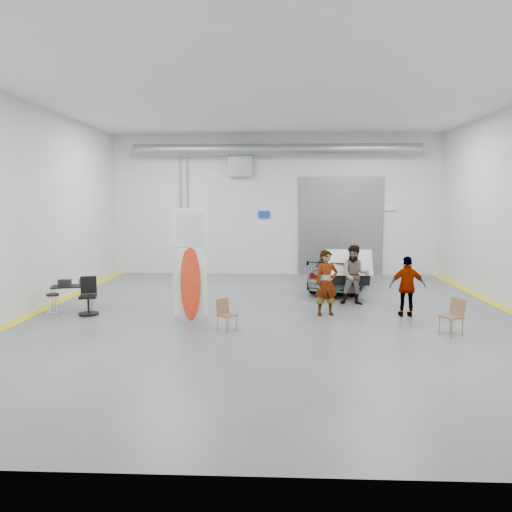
{
  "coord_description": "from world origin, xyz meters",
  "views": [
    {
      "loc": [
        0.08,
        -13.55,
        3.27
      ],
      "look_at": [
        -0.58,
        1.79,
        1.5
      ],
      "focal_mm": 35.0,
      "sensor_mm": 36.0,
      "label": 1
    }
  ],
  "objects_px": {
    "person_b": "(355,275)",
    "office_chair": "(89,298)",
    "person_c": "(407,286)",
    "surfboard_display": "(189,272)",
    "folding_chair_far": "(451,324)",
    "work_table": "(70,286)",
    "person_a": "(326,283)",
    "folding_chair_near": "(227,321)",
    "shop_stool": "(53,307)",
    "sedan_car": "(341,271)"
  },
  "relations": [
    {
      "from": "person_b",
      "to": "office_chair",
      "type": "height_order",
      "value": "person_b"
    },
    {
      "from": "person_c",
      "to": "surfboard_display",
      "type": "relative_size",
      "value": 0.53
    },
    {
      "from": "surfboard_display",
      "to": "folding_chair_far",
      "type": "distance_m",
      "value": 6.76
    },
    {
      "from": "surfboard_display",
      "to": "folding_chair_far",
      "type": "height_order",
      "value": "surfboard_display"
    },
    {
      "from": "surfboard_display",
      "to": "work_table",
      "type": "distance_m",
      "value": 3.89
    },
    {
      "from": "person_a",
      "to": "person_b",
      "type": "distance_m",
      "value": 1.77
    },
    {
      "from": "folding_chair_near",
      "to": "person_a",
      "type": "bearing_deg",
      "value": -10.4
    },
    {
      "from": "surfboard_display",
      "to": "office_chair",
      "type": "bearing_deg",
      "value": 159.75
    },
    {
      "from": "person_b",
      "to": "shop_stool",
      "type": "xyz_separation_m",
      "value": [
        -8.48,
        -2.25,
        -0.58
      ]
    },
    {
      "from": "person_a",
      "to": "folding_chair_near",
      "type": "xyz_separation_m",
      "value": [
        -2.61,
        -1.85,
        -0.67
      ]
    },
    {
      "from": "person_a",
      "to": "surfboard_display",
      "type": "distance_m",
      "value": 3.84
    },
    {
      "from": "shop_stool",
      "to": "folding_chair_far",
      "type": "bearing_deg",
      "value": -6.63
    },
    {
      "from": "sedan_car",
      "to": "shop_stool",
      "type": "xyz_separation_m",
      "value": [
        -8.41,
        -5.04,
        -0.29
      ]
    },
    {
      "from": "person_b",
      "to": "folding_chair_far",
      "type": "distance_m",
      "value": 3.93
    },
    {
      "from": "surfboard_display",
      "to": "folding_chair_far",
      "type": "bearing_deg",
      "value": -22.14
    },
    {
      "from": "surfboard_display",
      "to": "work_table",
      "type": "height_order",
      "value": "surfboard_display"
    },
    {
      "from": "person_a",
      "to": "surfboard_display",
      "type": "bearing_deg",
      "value": 172.82
    },
    {
      "from": "surfboard_display",
      "to": "shop_stool",
      "type": "xyz_separation_m",
      "value": [
        -3.7,
        -0.12,
        -0.95
      ]
    },
    {
      "from": "sedan_car",
      "to": "folding_chair_near",
      "type": "height_order",
      "value": "sedan_car"
    },
    {
      "from": "folding_chair_far",
      "to": "office_chair",
      "type": "bearing_deg",
      "value": -130.39
    },
    {
      "from": "person_a",
      "to": "person_b",
      "type": "bearing_deg",
      "value": 37.73
    },
    {
      "from": "person_c",
      "to": "office_chair",
      "type": "height_order",
      "value": "person_c"
    },
    {
      "from": "person_b",
      "to": "folding_chair_near",
      "type": "distance_m",
      "value": 4.95
    },
    {
      "from": "person_a",
      "to": "work_table",
      "type": "relative_size",
      "value": 1.46
    },
    {
      "from": "shop_stool",
      "to": "office_chair",
      "type": "relative_size",
      "value": 0.67
    },
    {
      "from": "folding_chair_near",
      "to": "folding_chair_far",
      "type": "xyz_separation_m",
      "value": [
        5.39,
        -0.14,
        0.03
      ]
    },
    {
      "from": "folding_chair_near",
      "to": "folding_chair_far",
      "type": "height_order",
      "value": "folding_chair_far"
    },
    {
      "from": "person_a",
      "to": "office_chair",
      "type": "height_order",
      "value": "person_a"
    },
    {
      "from": "office_chair",
      "to": "folding_chair_near",
      "type": "bearing_deg",
      "value": -36.34
    },
    {
      "from": "folding_chair_far",
      "to": "surfboard_display",
      "type": "bearing_deg",
      "value": -130.97
    },
    {
      "from": "person_b",
      "to": "surfboard_display",
      "type": "height_order",
      "value": "surfboard_display"
    },
    {
      "from": "folding_chair_far",
      "to": "folding_chair_near",
      "type": "bearing_deg",
      "value": -121.15
    },
    {
      "from": "person_b",
      "to": "surfboard_display",
      "type": "relative_size",
      "value": 0.58
    },
    {
      "from": "surfboard_display",
      "to": "shop_stool",
      "type": "height_order",
      "value": "surfboard_display"
    },
    {
      "from": "sedan_car",
      "to": "shop_stool",
      "type": "bearing_deg",
      "value": 48.21
    },
    {
      "from": "person_a",
      "to": "folding_chair_far",
      "type": "bearing_deg",
      "value": -52.89
    },
    {
      "from": "sedan_car",
      "to": "work_table",
      "type": "relative_size",
      "value": 3.47
    },
    {
      "from": "person_b",
      "to": "shop_stool",
      "type": "distance_m",
      "value": 8.79
    },
    {
      "from": "sedan_car",
      "to": "folding_chair_far",
      "type": "relative_size",
      "value": 4.89
    },
    {
      "from": "surfboard_display",
      "to": "folding_chair_near",
      "type": "bearing_deg",
      "value": -56.16
    },
    {
      "from": "sedan_car",
      "to": "person_b",
      "type": "relative_size",
      "value": 2.37
    },
    {
      "from": "shop_stool",
      "to": "work_table",
      "type": "height_order",
      "value": "work_table"
    },
    {
      "from": "folding_chair_near",
      "to": "work_table",
      "type": "height_order",
      "value": "work_table"
    },
    {
      "from": "office_chair",
      "to": "folding_chair_far",
      "type": "bearing_deg",
      "value": -25.03
    },
    {
      "from": "shop_stool",
      "to": "folding_chair_near",
      "type": "bearing_deg",
      "value": -12.19
    },
    {
      "from": "work_table",
      "to": "office_chair",
      "type": "distance_m",
      "value": 0.98
    },
    {
      "from": "folding_chair_near",
      "to": "shop_stool",
      "type": "xyz_separation_m",
      "value": [
        -4.86,
        1.05,
        0.1
      ]
    },
    {
      "from": "person_c",
      "to": "shop_stool",
      "type": "relative_size",
      "value": 2.4
    },
    {
      "from": "work_table",
      "to": "surfboard_display",
      "type": "bearing_deg",
      "value": -15.78
    },
    {
      "from": "person_a",
      "to": "work_table",
      "type": "bearing_deg",
      "value": 159.8
    }
  ]
}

